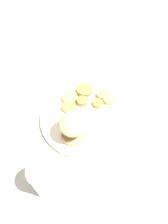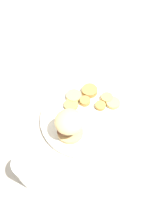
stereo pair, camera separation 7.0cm
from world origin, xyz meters
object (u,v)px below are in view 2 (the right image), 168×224
at_px(dinner_plate, 84,117).
at_px(drinking_glass, 30,171).
at_px(fork, 144,99).
at_px(sandwich, 69,124).

relative_size(dinner_plate, drinking_glass, 2.36).
height_order(dinner_plate, drinking_glass, drinking_glass).
bearing_deg(fork, drinking_glass, 67.07).
xyz_separation_m(dinner_plate, drinking_glass, (0.03, 0.24, 0.05)).
bearing_deg(dinner_plate, sandwich, 82.42).
height_order(dinner_plate, fork, dinner_plate).
bearing_deg(sandwich, dinner_plate, -97.58).
height_order(sandwich, fork, sandwich).
bearing_deg(sandwich, drinking_glass, 83.92).
relative_size(dinner_plate, fork, 2.19).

